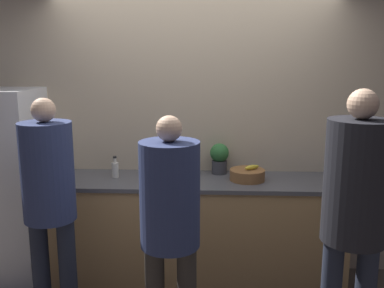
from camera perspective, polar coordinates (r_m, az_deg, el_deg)
The scene contains 11 objects.
wall_back at distance 3.92m, azimuth 0.35°, elevation 1.52°, with size 5.20×0.06×2.60m.
counter at distance 3.85m, azimuth 0.15°, elevation -11.44°, with size 2.59×0.65×0.95m.
person_left at distance 3.27m, azimuth -18.53°, elevation -5.96°, with size 0.37×0.37×1.70m.
person_center at distance 2.77m, azimuth -2.95°, elevation -9.36°, with size 0.38×0.38×1.63m.
person_right at distance 2.81m, azimuth 20.91°, elevation -7.44°, with size 0.39×0.39×1.80m.
fruit_bowl at distance 3.67m, azimuth 7.40°, elevation -4.07°, with size 0.30×0.30×0.13m.
utensil_crock at distance 3.82m, azimuth -0.15°, elevation -3.10°, with size 0.11×0.11×0.27m.
bottle_green at distance 3.52m, azimuth -0.41°, elevation -4.27°, with size 0.06×0.06×0.18m.
bottle_clear at distance 3.78m, azimuth -10.20°, elevation -3.32°, with size 0.06×0.06×0.19m.
cup_yellow at distance 3.83m, azimuth -16.57°, elevation -3.81°, with size 0.08×0.08×0.10m.
potted_plant at distance 3.83m, azimuth 3.67°, elevation -1.77°, with size 0.17×0.17×0.27m.
Camera 1 is at (0.15, -3.19, 1.98)m, focal length 40.00 mm.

